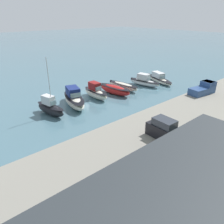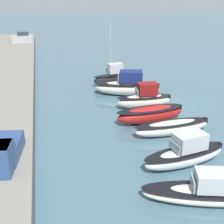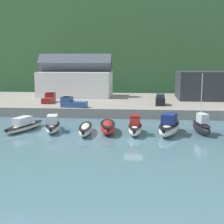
# 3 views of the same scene
# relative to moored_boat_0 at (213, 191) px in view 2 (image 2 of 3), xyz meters

# --- Properties ---
(ground_plane) EXTENTS (320.00, 320.00, 0.00)m
(ground_plane) POSITION_rel_moored_boat_0_xyz_m (16.35, -3.66, -0.73)
(ground_plane) COLOR slate
(moored_boat_0) EXTENTS (4.42, 8.82, 2.07)m
(moored_boat_0) POSITION_rel_moored_boat_0_xyz_m (0.00, 0.00, 0.00)
(moored_boat_0) COLOR white
(moored_boat_0) RESTS_ON ground_plane
(moored_boat_1) EXTENTS (3.23, 7.09, 2.46)m
(moored_boat_1) POSITION_rel_moored_boat_0_xyz_m (4.45, -0.28, 0.16)
(moored_boat_1) COLOR silver
(moored_boat_1) RESTS_ON ground_plane
(moored_boat_2) EXTENTS (2.36, 7.36, 1.29)m
(moored_boat_2) POSITION_rel_moored_boat_0_xyz_m (9.50, -1.40, -0.04)
(moored_boat_2) COLOR white
(moored_boat_2) RESTS_ON ground_plane
(moored_boat_3) EXTENTS (2.97, 7.20, 1.62)m
(moored_boat_3) POSITION_rel_moored_boat_0_xyz_m (12.57, -0.41, 0.13)
(moored_boat_3) COLOR red
(moored_boat_3) RESTS_ON ground_plane
(moored_boat_4) EXTENTS (1.99, 6.12, 2.81)m
(moored_boat_4) POSITION_rel_moored_boat_0_xyz_m (16.50, -1.15, 0.31)
(moored_boat_4) COLOR white
(moored_boat_4) RESTS_ON ground_plane
(moored_boat_5) EXTENTS (4.60, 8.36, 3.01)m
(moored_boat_5) POSITION_rel_moored_boat_0_xyz_m (21.29, -0.60, 0.40)
(moored_boat_5) COLOR white
(moored_boat_5) RESTS_ON ground_plane
(moored_boat_6) EXTENTS (2.55, 5.87, 8.54)m
(moored_boat_6) POSITION_rel_moored_boat_0_xyz_m (25.85, 0.18, 0.39)
(moored_boat_6) COLOR black
(moored_boat_6) RESTS_ON ground_plane
(parked_car_2) EXTENTS (2.22, 4.36, 2.16)m
(parked_car_2) POSITION_rel_moored_boat_0_xyz_m (55.62, 13.13, 1.91)
(parked_car_2) COLOR #B7B7BC
(parked_car_2) RESTS_ON quay_promenade
(pickup_truck_1) EXTENTS (4.94, 2.56, 1.90)m
(pickup_truck_1) POSITION_rel_moored_boat_0_xyz_m (4.46, 12.53, 1.82)
(pickup_truck_1) COLOR #2D4C84
(pickup_truck_1) RESTS_ON quay_promenade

